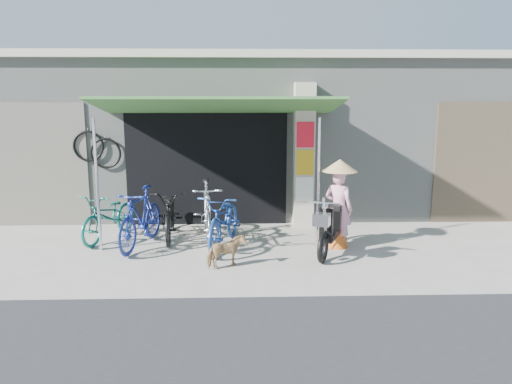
{
  "coord_description": "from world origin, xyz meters",
  "views": [
    {
      "loc": [
        -0.49,
        -7.95,
        2.72
      ],
      "look_at": [
        -0.2,
        1.0,
        1.0
      ],
      "focal_mm": 35.0,
      "sensor_mm": 36.0,
      "label": 1
    }
  ],
  "objects_px": {
    "bike_blue": "(141,218)",
    "moped": "(332,226)",
    "bike_teal": "(110,216)",
    "bike_navy": "(225,220)",
    "bike_black": "(171,213)",
    "street_dog": "(226,252)",
    "bike_silver": "(207,212)",
    "nun": "(339,204)"
  },
  "relations": [
    {
      "from": "bike_teal",
      "to": "bike_silver",
      "type": "height_order",
      "value": "bike_silver"
    },
    {
      "from": "bike_teal",
      "to": "bike_blue",
      "type": "xyz_separation_m",
      "value": [
        0.7,
        -0.54,
        0.09
      ]
    },
    {
      "from": "nun",
      "to": "bike_silver",
      "type": "bearing_deg",
      "value": 24.37
    },
    {
      "from": "bike_navy",
      "to": "nun",
      "type": "height_order",
      "value": "nun"
    },
    {
      "from": "bike_teal",
      "to": "bike_black",
      "type": "xyz_separation_m",
      "value": [
        1.17,
        0.04,
        0.03
      ]
    },
    {
      "from": "bike_black",
      "to": "street_dog",
      "type": "relative_size",
      "value": 3.0
    },
    {
      "from": "bike_silver",
      "to": "street_dog",
      "type": "bearing_deg",
      "value": -81.27
    },
    {
      "from": "bike_navy",
      "to": "moped",
      "type": "xyz_separation_m",
      "value": [
        1.91,
        -0.31,
        -0.04
      ]
    },
    {
      "from": "bike_black",
      "to": "nun",
      "type": "height_order",
      "value": "nun"
    },
    {
      "from": "bike_teal",
      "to": "moped",
      "type": "xyz_separation_m",
      "value": [
        4.14,
        -0.9,
        0.01
      ]
    },
    {
      "from": "bike_silver",
      "to": "street_dog",
      "type": "relative_size",
      "value": 3.01
    },
    {
      "from": "bike_black",
      "to": "nun",
      "type": "bearing_deg",
      "value": -16.96
    },
    {
      "from": "bike_silver",
      "to": "moped",
      "type": "relative_size",
      "value": 1.09
    },
    {
      "from": "bike_blue",
      "to": "street_dog",
      "type": "distance_m",
      "value": 2.0
    },
    {
      "from": "bike_teal",
      "to": "bike_silver",
      "type": "distance_m",
      "value": 1.9
    },
    {
      "from": "bike_teal",
      "to": "moped",
      "type": "height_order",
      "value": "moped"
    },
    {
      "from": "bike_navy",
      "to": "bike_blue",
      "type": "bearing_deg",
      "value": -169.6
    },
    {
      "from": "bike_navy",
      "to": "nun",
      "type": "distance_m",
      "value": 2.09
    },
    {
      "from": "bike_black",
      "to": "nun",
      "type": "relative_size",
      "value": 1.17
    },
    {
      "from": "bike_blue",
      "to": "bike_navy",
      "type": "bearing_deg",
      "value": 10.83
    },
    {
      "from": "moped",
      "to": "bike_blue",
      "type": "bearing_deg",
      "value": -163.32
    },
    {
      "from": "bike_navy",
      "to": "moped",
      "type": "distance_m",
      "value": 1.94
    },
    {
      "from": "street_dog",
      "to": "nun",
      "type": "relative_size",
      "value": 0.39
    },
    {
      "from": "bike_navy",
      "to": "moped",
      "type": "relative_size",
      "value": 1.12
    },
    {
      "from": "moped",
      "to": "nun",
      "type": "bearing_deg",
      "value": 80.79
    },
    {
      "from": "street_dog",
      "to": "nun",
      "type": "distance_m",
      "value": 2.34
    },
    {
      "from": "bike_navy",
      "to": "street_dog",
      "type": "bearing_deg",
      "value": -74.71
    },
    {
      "from": "bike_blue",
      "to": "bike_black",
      "type": "height_order",
      "value": "bike_blue"
    },
    {
      "from": "bike_black",
      "to": "moped",
      "type": "relative_size",
      "value": 1.09
    },
    {
      "from": "bike_teal",
      "to": "bike_blue",
      "type": "bearing_deg",
      "value": -19.36
    },
    {
      "from": "bike_silver",
      "to": "bike_black",
      "type": "bearing_deg",
      "value": 156.17
    },
    {
      "from": "bike_silver",
      "to": "bike_navy",
      "type": "height_order",
      "value": "bike_silver"
    },
    {
      "from": "bike_blue",
      "to": "street_dog",
      "type": "bearing_deg",
      "value": -24.1
    },
    {
      "from": "moped",
      "to": "street_dog",
      "type": "bearing_deg",
      "value": -133.29
    },
    {
      "from": "bike_silver",
      "to": "street_dog",
      "type": "height_order",
      "value": "bike_silver"
    },
    {
      "from": "bike_teal",
      "to": "bike_blue",
      "type": "relative_size",
      "value": 0.96
    },
    {
      "from": "bike_black",
      "to": "street_dog",
      "type": "height_order",
      "value": "bike_black"
    },
    {
      "from": "bike_blue",
      "to": "moped",
      "type": "height_order",
      "value": "bike_blue"
    },
    {
      "from": "bike_teal",
      "to": "street_dog",
      "type": "relative_size",
      "value": 2.79
    },
    {
      "from": "bike_teal",
      "to": "bike_navy",
      "type": "bearing_deg",
      "value": 3.17
    },
    {
      "from": "nun",
      "to": "street_dog",
      "type": "bearing_deg",
      "value": 63.21
    },
    {
      "from": "bike_navy",
      "to": "moped",
      "type": "height_order",
      "value": "moped"
    }
  ]
}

